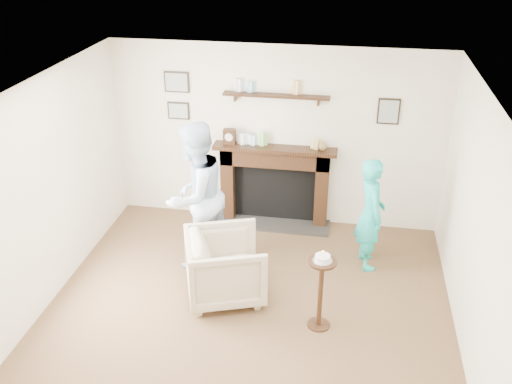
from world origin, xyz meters
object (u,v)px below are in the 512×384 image
at_px(man, 199,260).
at_px(pedestal_table, 321,281).
at_px(woman, 365,263).
at_px(armchair, 226,294).

relative_size(man, pedestal_table, 1.95).
height_order(woman, pedestal_table, pedestal_table).
bearing_deg(man, pedestal_table, 82.69).
bearing_deg(armchair, pedestal_table, -127.71).
bearing_deg(woman, armchair, 105.77).
bearing_deg(pedestal_table, armchair, 161.68).
xyz_separation_m(armchair, woman, (1.60, 0.93, 0.00)).
relative_size(armchair, woman, 0.60).
relative_size(armchair, man, 0.47).
xyz_separation_m(woman, pedestal_table, (-0.50, -1.29, 0.59)).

